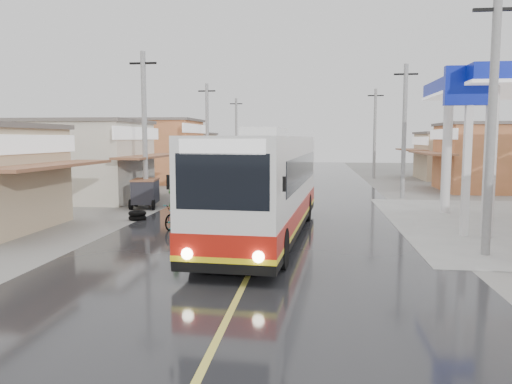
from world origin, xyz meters
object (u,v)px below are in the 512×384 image
Objects in this scene: coach_bus at (266,185)px; second_bus at (217,174)px; tricycle_near at (145,191)px; tyre_stack at (137,215)px; cyclist at (177,212)px.

second_bus is (-3.97, 10.89, -0.42)m from coach_bus.
tricycle_near is 2.53× the size of tyre_stack.
tricycle_near is (-3.02, -3.99, -0.63)m from second_bus.
coach_bus is at bearing -27.59° from tyre_stack.
coach_bus reaches higher than tyre_stack.
cyclist is (-3.76, 1.39, -1.25)m from coach_bus.
cyclist reaches higher than tricycle_near.
tricycle_near is at bearing 132.19° from cyclist.
coach_bus is at bearing -62.24° from second_bus.
tyre_stack is at bearing 156.27° from coach_bus.
second_bus is 9.53m from cyclist.
cyclist is at bearing -80.99° from second_bus.
tricycle_near reaches higher than tyre_stack.
tyre_stack is (-2.09, -7.72, -1.30)m from second_bus.
cyclist is 2.94m from tyre_stack.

